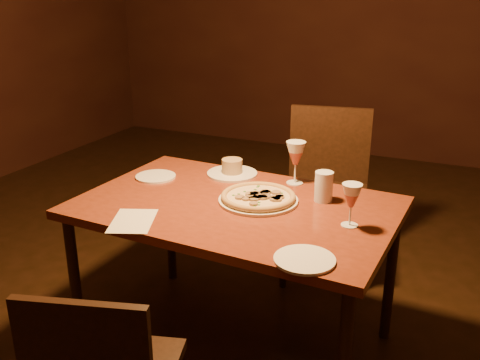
% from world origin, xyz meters
% --- Properties ---
extents(dining_table, '(1.37, 0.92, 0.71)m').
position_xyz_m(dining_table, '(-0.12, 0.22, 0.65)').
color(dining_table, maroon).
rests_on(dining_table, floor).
extents(chair_far, '(0.53, 0.53, 0.95)m').
position_xyz_m(chair_far, '(0.04, 1.08, 0.54)').
color(chair_far, black).
rests_on(chair_far, floor).
extents(pizza_plate, '(0.34, 0.34, 0.04)m').
position_xyz_m(pizza_plate, '(-0.04, 0.28, 0.73)').
color(pizza_plate, white).
rests_on(pizza_plate, dining_table).
extents(ramekin_saucer, '(0.25, 0.25, 0.08)m').
position_xyz_m(ramekin_saucer, '(-0.29, 0.55, 0.74)').
color(ramekin_saucer, white).
rests_on(ramekin_saucer, dining_table).
extents(wine_glass_far, '(0.09, 0.09, 0.20)m').
position_xyz_m(wine_glass_far, '(0.03, 0.56, 0.81)').
color(wine_glass_far, '#AD5148').
rests_on(wine_glass_far, dining_table).
extents(wine_glass_right, '(0.08, 0.08, 0.17)m').
position_xyz_m(wine_glass_right, '(0.38, 0.20, 0.80)').
color(wine_glass_right, '#AD5148').
rests_on(wine_glass_right, dining_table).
extents(water_tumbler, '(0.08, 0.08, 0.13)m').
position_xyz_m(water_tumbler, '(0.21, 0.40, 0.78)').
color(water_tumbler, silver).
rests_on(water_tumbler, dining_table).
extents(side_plate_left, '(0.19, 0.19, 0.01)m').
position_xyz_m(side_plate_left, '(-0.61, 0.36, 0.72)').
color(side_plate_left, white).
rests_on(side_plate_left, dining_table).
extents(side_plate_near, '(0.21, 0.21, 0.01)m').
position_xyz_m(side_plate_near, '(0.31, -0.15, 0.72)').
color(side_plate_near, white).
rests_on(side_plate_near, dining_table).
extents(menu_card, '(0.24, 0.28, 0.00)m').
position_xyz_m(menu_card, '(-0.41, -0.12, 0.71)').
color(menu_card, silver).
rests_on(menu_card, dining_table).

